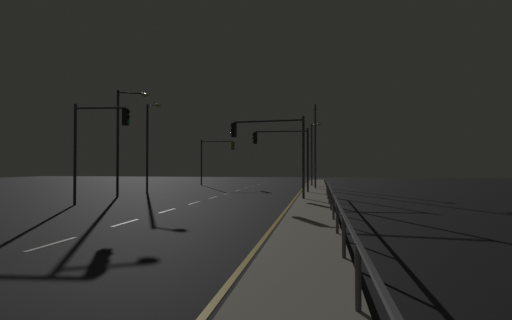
{
  "coord_description": "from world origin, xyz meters",
  "views": [
    {
      "loc": [
        7.34,
        -4.35,
        2.15
      ],
      "look_at": [
        1.89,
        27.81,
        2.76
      ],
      "focal_mm": 26.26,
      "sensor_mm": 36.0,
      "label": 1
    }
  ],
  "objects_px": {
    "street_lamp_corner": "(149,139)",
    "street_lamp_across_street": "(313,148)",
    "traffic_light_far_right": "(216,153)",
    "traffic_light_overhead_east": "(283,147)",
    "street_lamp_far_end": "(315,138)",
    "street_lamp_mid_block": "(123,133)",
    "traffic_light_mid_left": "(270,140)",
    "traffic_light_far_left": "(98,134)"
  },
  "relations": [
    {
      "from": "street_lamp_corner",
      "to": "street_lamp_across_street",
      "type": "distance_m",
      "value": 17.42
    },
    {
      "from": "street_lamp_corner",
      "to": "street_lamp_across_street",
      "type": "xyz_separation_m",
      "value": [
        13.59,
        10.9,
        -0.28
      ]
    },
    {
      "from": "street_lamp_across_street",
      "to": "traffic_light_far_left",
      "type": "bearing_deg",
      "value": -118.78
    },
    {
      "from": "traffic_light_mid_left",
      "to": "traffic_light_overhead_east",
      "type": "distance_m",
      "value": 5.97
    },
    {
      "from": "traffic_light_far_left",
      "to": "street_lamp_across_street",
      "type": "bearing_deg",
      "value": 61.22
    },
    {
      "from": "traffic_light_far_left",
      "to": "traffic_light_overhead_east",
      "type": "distance_m",
      "value": 14.43
    },
    {
      "from": "traffic_light_overhead_east",
      "to": "street_lamp_far_end",
      "type": "bearing_deg",
      "value": 66.88
    },
    {
      "from": "traffic_light_overhead_east",
      "to": "street_lamp_mid_block",
      "type": "height_order",
      "value": "street_lamp_mid_block"
    },
    {
      "from": "traffic_light_mid_left",
      "to": "street_lamp_across_street",
      "type": "bearing_deg",
      "value": 81.21
    },
    {
      "from": "street_lamp_far_end",
      "to": "street_lamp_across_street",
      "type": "bearing_deg",
      "value": 93.58
    },
    {
      "from": "traffic_light_far_left",
      "to": "street_lamp_far_end",
      "type": "relative_size",
      "value": 0.72
    },
    {
      "from": "street_lamp_far_end",
      "to": "street_lamp_corner",
      "type": "height_order",
      "value": "street_lamp_far_end"
    },
    {
      "from": "traffic_light_overhead_east",
      "to": "street_lamp_far_end",
      "type": "relative_size",
      "value": 0.64
    },
    {
      "from": "traffic_light_far_left",
      "to": "traffic_light_far_right",
      "type": "relative_size",
      "value": 1.07
    },
    {
      "from": "traffic_light_mid_left",
      "to": "street_lamp_far_end",
      "type": "relative_size",
      "value": 0.66
    },
    {
      "from": "street_lamp_corner",
      "to": "street_lamp_across_street",
      "type": "bearing_deg",
      "value": 38.75
    },
    {
      "from": "traffic_light_far_right",
      "to": "street_lamp_corner",
      "type": "relative_size",
      "value": 0.72
    },
    {
      "from": "traffic_light_far_right",
      "to": "street_lamp_corner",
      "type": "xyz_separation_m",
      "value": [
        -2.3,
        -12.62,
        0.69
      ]
    },
    {
      "from": "traffic_light_far_right",
      "to": "street_lamp_far_end",
      "type": "relative_size",
      "value": 0.67
    },
    {
      "from": "traffic_light_mid_left",
      "to": "street_lamp_across_street",
      "type": "relative_size",
      "value": 0.79
    },
    {
      "from": "traffic_light_overhead_east",
      "to": "street_lamp_corner",
      "type": "bearing_deg",
      "value": -177.49
    },
    {
      "from": "traffic_light_far_right",
      "to": "street_lamp_across_street",
      "type": "height_order",
      "value": "street_lamp_across_street"
    },
    {
      "from": "traffic_light_far_right",
      "to": "street_lamp_far_end",
      "type": "distance_m",
      "value": 13.16
    },
    {
      "from": "traffic_light_mid_left",
      "to": "traffic_light_far_left",
      "type": "height_order",
      "value": "traffic_light_far_left"
    },
    {
      "from": "traffic_light_far_right",
      "to": "street_lamp_mid_block",
      "type": "relative_size",
      "value": 0.7
    },
    {
      "from": "traffic_light_mid_left",
      "to": "traffic_light_far_left",
      "type": "bearing_deg",
      "value": -151.67
    },
    {
      "from": "traffic_light_overhead_east",
      "to": "traffic_light_far_right",
      "type": "xyz_separation_m",
      "value": [
        -9.02,
        12.12,
        -0.01
      ]
    },
    {
      "from": "street_lamp_corner",
      "to": "traffic_light_overhead_east",
      "type": "bearing_deg",
      "value": 2.51
    },
    {
      "from": "traffic_light_far_left",
      "to": "traffic_light_overhead_east",
      "type": "relative_size",
      "value": 1.12
    },
    {
      "from": "street_lamp_far_end",
      "to": "street_lamp_corner",
      "type": "xyz_separation_m",
      "value": [
        -13.86,
        -6.44,
        -0.41
      ]
    },
    {
      "from": "traffic_light_overhead_east",
      "to": "street_lamp_mid_block",
      "type": "bearing_deg",
      "value": -153.94
    },
    {
      "from": "street_lamp_far_end",
      "to": "street_lamp_mid_block",
      "type": "xyz_separation_m",
      "value": [
        -13.55,
        -11.33,
        -0.3
      ]
    },
    {
      "from": "traffic_light_overhead_east",
      "to": "traffic_light_far_right",
      "type": "relative_size",
      "value": 0.96
    },
    {
      "from": "traffic_light_overhead_east",
      "to": "street_lamp_across_street",
      "type": "bearing_deg",
      "value": 77.74
    },
    {
      "from": "traffic_light_mid_left",
      "to": "traffic_light_far_left",
      "type": "distance_m",
      "value": 10.43
    },
    {
      "from": "traffic_light_far_left",
      "to": "street_lamp_mid_block",
      "type": "xyz_separation_m",
      "value": [
        -1.56,
        5.52,
        0.61
      ]
    },
    {
      "from": "traffic_light_far_right",
      "to": "street_lamp_far_end",
      "type": "height_order",
      "value": "street_lamp_far_end"
    },
    {
      "from": "traffic_light_mid_left",
      "to": "traffic_light_far_right",
      "type": "distance_m",
      "value": 20.09
    },
    {
      "from": "traffic_light_overhead_east",
      "to": "street_lamp_far_end",
      "type": "distance_m",
      "value": 6.56
    },
    {
      "from": "street_lamp_across_street",
      "to": "street_lamp_far_end",
      "type": "bearing_deg",
      "value": -86.42
    },
    {
      "from": "traffic_light_far_left",
      "to": "street_lamp_corner",
      "type": "bearing_deg",
      "value": 100.22
    },
    {
      "from": "street_lamp_far_end",
      "to": "street_lamp_corner",
      "type": "distance_m",
      "value": 15.29
    }
  ]
}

